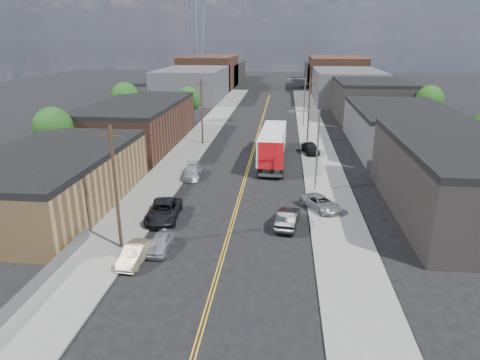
% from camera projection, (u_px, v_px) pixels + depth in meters
% --- Properties ---
extents(ground, '(260.00, 260.00, 0.00)m').
position_uv_depth(ground, '(260.00, 126.00, 80.47)').
color(ground, black).
rests_on(ground, ground).
extents(centerline, '(0.32, 120.00, 0.01)m').
position_uv_depth(centerline, '(255.00, 145.00, 66.34)').
color(centerline, gold).
rests_on(centerline, ground).
extents(sidewalk_left, '(5.00, 140.00, 0.15)m').
position_uv_depth(sidewalk_left, '(195.00, 143.00, 67.24)').
color(sidewalk_left, slate).
rests_on(sidewalk_left, ground).
extents(sidewalk_right, '(5.00, 140.00, 0.15)m').
position_uv_depth(sidewalk_right, '(317.00, 146.00, 65.39)').
color(sidewalk_right, slate).
rests_on(sidewalk_right, ground).
extents(warehouse_tan, '(12.00, 22.00, 5.60)m').
position_uv_depth(warehouse_tan, '(52.00, 180.00, 41.76)').
color(warehouse_tan, olive).
rests_on(warehouse_tan, ground).
extents(warehouse_brown, '(12.00, 26.00, 6.60)m').
position_uv_depth(warehouse_brown, '(139.00, 123.00, 66.10)').
color(warehouse_brown, '#44271B').
rests_on(warehouse_brown, ground).
extents(industrial_right_a, '(14.00, 22.00, 7.10)m').
position_uv_depth(industrial_right_a, '(473.00, 179.00, 39.50)').
color(industrial_right_a, black).
rests_on(industrial_right_a, ground).
extents(industrial_right_b, '(14.00, 24.00, 6.10)m').
position_uv_depth(industrial_right_b, '(401.00, 128.00, 64.16)').
color(industrial_right_b, '#3A3A3D').
rests_on(industrial_right_b, ground).
extents(industrial_right_c, '(14.00, 22.00, 7.60)m').
position_uv_depth(industrial_right_c, '(370.00, 99.00, 88.42)').
color(industrial_right_c, black).
rests_on(industrial_right_c, ground).
extents(skyline_left_a, '(16.00, 30.00, 8.00)m').
position_uv_depth(skyline_left_a, '(193.00, 84.00, 114.13)').
color(skyline_left_a, '#3A3A3D').
rests_on(skyline_left_a, ground).
extents(skyline_right_a, '(16.00, 30.00, 8.00)m').
position_uv_depth(skyline_right_a, '(346.00, 85.00, 110.22)').
color(skyline_right_a, '#3A3A3D').
rests_on(skyline_right_a, ground).
extents(skyline_left_b, '(16.00, 26.00, 10.00)m').
position_uv_depth(skyline_left_b, '(209.00, 72.00, 137.36)').
color(skyline_left_b, '#44271B').
rests_on(skyline_left_b, ground).
extents(skyline_right_b, '(16.00, 26.00, 10.00)m').
position_uv_depth(skyline_right_b, '(336.00, 73.00, 133.46)').
color(skyline_right_b, '#44271B').
rests_on(skyline_right_b, ground).
extents(skyline_left_c, '(16.00, 40.00, 7.00)m').
position_uv_depth(skyline_left_c, '(219.00, 72.00, 156.69)').
color(skyline_left_c, black).
rests_on(skyline_left_c, ground).
extents(skyline_right_c, '(16.00, 40.00, 7.00)m').
position_uv_depth(skyline_right_c, '(329.00, 73.00, 152.79)').
color(skyline_right_c, black).
rests_on(skyline_right_c, ground).
extents(streetlight_near, '(3.39, 0.25, 9.00)m').
position_uv_depth(streetlight_near, '(314.00, 144.00, 45.05)').
color(streetlight_near, gray).
rests_on(streetlight_near, ground).
extents(streetlight_far, '(3.39, 0.25, 9.00)m').
position_uv_depth(streetlight_far, '(302.00, 98.00, 78.03)').
color(streetlight_far, gray).
rests_on(streetlight_far, ground).
extents(utility_pole_left_near, '(1.60, 0.26, 10.00)m').
position_uv_depth(utility_pole_left_near, '(116.00, 188.00, 32.51)').
color(utility_pole_left_near, black).
rests_on(utility_pole_left_near, ground).
extents(utility_pole_left_far, '(1.60, 0.26, 10.00)m').
position_uv_depth(utility_pole_left_far, '(202.00, 111.00, 65.49)').
color(utility_pole_left_far, black).
rests_on(utility_pole_left_far, ground).
extents(utility_pole_right, '(1.60, 0.26, 10.00)m').
position_uv_depth(utility_pole_right, '(309.00, 110.00, 66.72)').
color(utility_pole_right, black).
rests_on(utility_pole_right, ground).
extents(chainlink_fence, '(0.05, 16.00, 1.22)m').
position_uv_depth(chainlink_fence, '(37.00, 283.00, 28.15)').
color(chainlink_fence, slate).
rests_on(chainlink_fence, ground).
extents(tree_left_near, '(4.85, 4.76, 7.91)m').
position_uv_depth(tree_left_near, '(54.00, 129.00, 52.88)').
color(tree_left_near, black).
rests_on(tree_left_near, ground).
extents(tree_left_mid, '(5.10, 5.04, 8.37)m').
position_uv_depth(tree_left_mid, '(126.00, 99.00, 76.34)').
color(tree_left_mid, black).
rests_on(tree_left_mid, ground).
extents(tree_left_far, '(4.35, 4.20, 6.97)m').
position_uv_depth(tree_left_far, '(189.00, 99.00, 82.26)').
color(tree_left_far, black).
rests_on(tree_left_far, ground).
extents(tree_right_far, '(4.85, 4.76, 7.91)m').
position_uv_depth(tree_right_far, '(430.00, 101.00, 75.88)').
color(tree_right_far, black).
rests_on(tree_right_far, ground).
extents(semi_truck, '(3.44, 17.41, 4.55)m').
position_uv_depth(semi_truck, '(273.00, 142.00, 57.56)').
color(semi_truck, silver).
rests_on(semi_truck, ground).
extents(car_left_a, '(1.59, 3.86, 1.31)m').
position_uv_depth(car_left_a, '(160.00, 243.00, 33.64)').
color(car_left_a, '#BABEC0').
rests_on(car_left_a, ground).
extents(car_left_b, '(1.77, 4.26, 1.37)m').
position_uv_depth(car_left_b, '(135.00, 254.00, 31.88)').
color(car_left_b, '#998564').
rests_on(car_left_b, ground).
extents(car_left_c, '(3.19, 6.13, 1.65)m').
position_uv_depth(car_left_c, '(164.00, 211.00, 39.37)').
color(car_left_c, black).
rests_on(car_left_c, ground).
extents(car_left_d, '(2.41, 5.05, 1.42)m').
position_uv_depth(car_left_d, '(192.00, 172.00, 51.07)').
color(car_left_d, '#B8BBBE').
rests_on(car_left_d, ground).
extents(car_right_oncoming, '(2.35, 5.04, 1.60)m').
position_uv_depth(car_right_oncoming, '(288.00, 218.00, 37.86)').
color(car_right_oncoming, black).
rests_on(car_right_oncoming, ground).
extents(car_right_lot_a, '(4.33, 5.12, 1.30)m').
position_uv_depth(car_right_lot_a, '(321.00, 203.00, 41.32)').
color(car_right_lot_a, '#A2A5A7').
rests_on(car_right_lot_a, sidewalk_right).
extents(car_right_lot_c, '(2.87, 4.94, 1.58)m').
position_uv_depth(car_right_lot_c, '(310.00, 148.00, 61.06)').
color(car_right_lot_c, black).
rests_on(car_right_lot_c, sidewalk_right).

